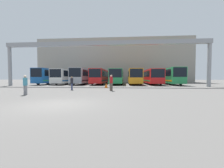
{
  "coord_description": "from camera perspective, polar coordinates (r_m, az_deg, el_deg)",
  "views": [
    {
      "loc": [
        3.65,
        -7.68,
        1.44
      ],
      "look_at": [
        1.27,
        19.13,
        0.3
      ],
      "focal_mm": 24.0,
      "sensor_mm": 36.0,
      "label": 1
    }
  ],
  "objects": [
    {
      "name": "bus_slot_5",
      "position": [
        32.99,
        8.47,
        3.05
      ],
      "size": [
        2.54,
        12.29,
        3.14
      ],
      "color": "orange",
      "rests_on": "ground"
    },
    {
      "name": "ground_plane",
      "position": [
        8.62,
        -20.22,
        -7.35
      ],
      "size": [
        200.0,
        200.0,
        0.0
      ],
      "primitive_type": "plane",
      "color": "#514F4C"
    },
    {
      "name": "pedestrian_mid_left",
      "position": [
        18.18,
        -15.05,
        0.45
      ],
      "size": [
        0.33,
        0.33,
        1.58
      ],
      "rotation": [
        0.0,
        0.0,
        2.04
      ],
      "color": "navy",
      "rests_on": "ground"
    },
    {
      "name": "building_backdrop",
      "position": [
        50.23,
        0.88,
        8.33
      ],
      "size": [
        46.38,
        12.0,
        13.21
      ],
      "color": "gray",
      "rests_on": "ground"
    },
    {
      "name": "bus_slot_6",
      "position": [
        33.45,
        14.88,
        2.92
      ],
      "size": [
        2.61,
        12.34,
        3.08
      ],
      "color": "red",
      "rests_on": "ground"
    },
    {
      "name": "traffic_cone",
      "position": [
        21.04,
        -2.24,
        -0.53
      ],
      "size": [
        0.49,
        0.49,
        0.71
      ],
      "color": "orange",
      "rests_on": "ground"
    },
    {
      "name": "bus_slot_3",
      "position": [
        32.95,
        -4.57,
        3.08
      ],
      "size": [
        2.44,
        11.38,
        3.15
      ],
      "color": "red",
      "rests_on": "ground"
    },
    {
      "name": "bus_slot_7",
      "position": [
        34.17,
        21.1,
        3.08
      ],
      "size": [
        2.53,
        12.11,
        3.34
      ],
      "color": "#268C4C",
      "rests_on": "ground"
    },
    {
      "name": "pedestrian_mid_right",
      "position": [
        14.54,
        -30.14,
        -0.13
      ],
      "size": [
        0.34,
        0.34,
        1.65
      ],
      "rotation": [
        0.0,
        0.0,
        6.03
      ],
      "color": "gray",
      "rests_on": "ground"
    },
    {
      "name": "overhead_gantry",
      "position": [
        25.91,
        -3.21,
        13.56
      ],
      "size": [
        34.5,
        0.8,
        7.57
      ],
      "color": "gray",
      "rests_on": "ground"
    },
    {
      "name": "pedestrian_near_center",
      "position": [
        16.38,
        -0.32,
        0.64
      ],
      "size": [
        0.36,
        0.36,
        1.75
      ],
      "rotation": [
        0.0,
        0.0,
        2.62
      ],
      "color": "brown",
      "rests_on": "ground"
    },
    {
      "name": "bus_slot_4",
      "position": [
        32.3,
        1.91,
        3.07
      ],
      "size": [
        2.57,
        10.92,
        3.13
      ],
      "color": "#268C4C",
      "rests_on": "ground"
    },
    {
      "name": "bus_slot_0",
      "position": [
        36.22,
        -22.46,
        2.99
      ],
      "size": [
        2.48,
        10.67,
        3.33
      ],
      "color": "#1959A5",
      "rests_on": "ground"
    },
    {
      "name": "bus_slot_1",
      "position": [
        35.38,
        -16.49,
        2.95
      ],
      "size": [
        2.49,
        12.23,
        3.16
      ],
      "color": "silver",
      "rests_on": "ground"
    },
    {
      "name": "bus_slot_2",
      "position": [
        33.74,
        -10.86,
        3.2
      ],
      "size": [
        2.53,
        11.32,
        3.34
      ],
      "color": "#999EA5",
      "rests_on": "ground"
    }
  ]
}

